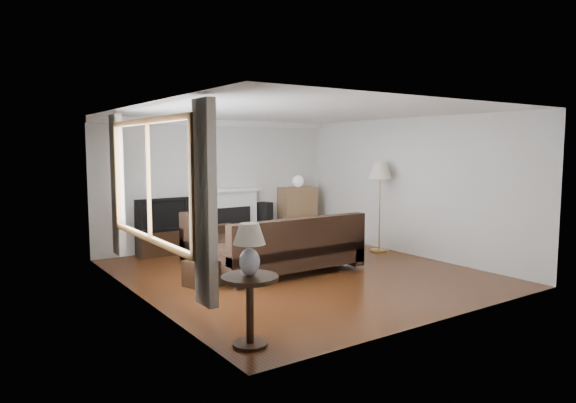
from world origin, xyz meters
TOP-DOWN VIEW (x-y plane):
  - room at (0.00, 0.00)m, footprint 5.10×5.60m
  - window at (-2.45, -0.20)m, footprint 0.12×2.74m
  - curtain_near at (-2.40, -1.72)m, footprint 0.10×0.35m
  - curtain_far at (-2.40, 1.32)m, footprint 0.10×0.35m
  - fireplace at (0.15, 2.64)m, footprint 1.40×0.26m
  - tv_stand at (-1.29, 2.50)m, footprint 0.88×0.40m
  - television at (-1.29, 2.50)m, footprint 1.07×0.14m
  - speaker_left at (-0.78, 2.55)m, footprint 0.30×0.32m
  - speaker_right at (0.95, 2.55)m, footprint 0.30×0.33m
  - bookshelf at (1.79, 2.53)m, footprint 0.81×0.38m
  - globe_lamp at (1.79, 2.53)m, footprint 0.25×0.25m
  - sectional_sofa at (-0.18, 0.06)m, footprint 2.63×1.92m
  - coffee_table at (-0.04, 1.58)m, footprint 1.34×1.05m
  - footstool at (-1.58, 0.12)m, footprint 0.56×0.56m
  - floor_lamp at (2.22, 0.48)m, footprint 0.50×0.50m
  - side_table at (-2.15, -2.17)m, footprint 0.57×0.57m
  - table_lamp at (-2.15, -2.17)m, footprint 0.32×0.32m

SIDE VIEW (x-z plane):
  - footstool at x=-1.58m, z-range 0.00..0.37m
  - tv_stand at x=-1.29m, z-range 0.00..0.44m
  - coffee_table at x=-0.04m, z-range 0.00..0.46m
  - side_table at x=-2.15m, z-range 0.00..0.71m
  - speaker_left at x=-0.78m, z-range 0.00..0.79m
  - speaker_right at x=0.95m, z-range 0.00..0.83m
  - sectional_sofa at x=-0.18m, z-range 0.00..0.85m
  - bookshelf at x=1.79m, z-range 0.00..1.11m
  - fireplace at x=0.15m, z-range 0.00..1.15m
  - television at x=-1.29m, z-range 0.44..1.06m
  - floor_lamp at x=2.22m, z-range 0.00..1.70m
  - table_lamp at x=-2.15m, z-range 0.71..1.22m
  - globe_lamp at x=1.79m, z-range 1.11..1.36m
  - room at x=0.00m, z-range -0.02..2.52m
  - curtain_near at x=-2.40m, z-range 0.35..2.45m
  - curtain_far at x=-2.40m, z-range 0.35..2.45m
  - window at x=-2.45m, z-range 0.78..2.32m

